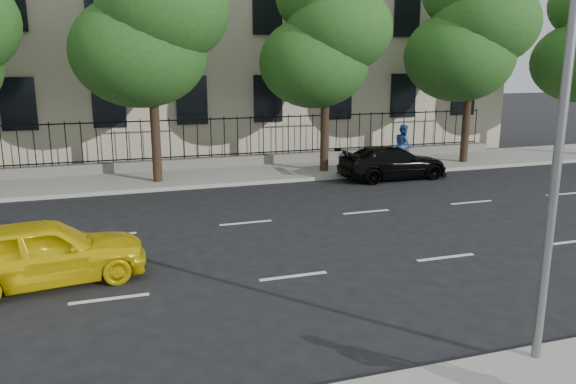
# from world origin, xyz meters

# --- Properties ---
(ground) EXTENTS (120.00, 120.00, 0.00)m
(ground) POSITION_xyz_m (0.00, 0.00, 0.00)
(ground) COLOR black
(ground) RESTS_ON ground
(far_sidewalk) EXTENTS (60.00, 4.00, 0.15)m
(far_sidewalk) POSITION_xyz_m (0.00, 14.00, 0.07)
(far_sidewalk) COLOR gray
(far_sidewalk) RESTS_ON ground
(lane_markings) EXTENTS (49.60, 4.62, 0.01)m
(lane_markings) POSITION_xyz_m (0.00, 4.75, 0.01)
(lane_markings) COLOR silver
(lane_markings) RESTS_ON ground
(iron_fence) EXTENTS (30.00, 0.50, 2.20)m
(iron_fence) POSITION_xyz_m (0.00, 15.70, 0.65)
(iron_fence) COLOR slate
(iron_fence) RESTS_ON far_sidewalk
(street_light) EXTENTS (0.25, 3.32, 8.05)m
(street_light) POSITION_xyz_m (2.50, -1.77, 5.15)
(street_light) COLOR slate
(street_light) RESTS_ON near_sidewalk
(tree_c) EXTENTS (5.89, 5.50, 9.80)m
(tree_c) POSITION_xyz_m (-1.96, 13.36, 6.41)
(tree_c) COLOR #382619
(tree_c) RESTS_ON far_sidewalk
(tree_d) EXTENTS (5.34, 4.94, 8.84)m
(tree_d) POSITION_xyz_m (5.04, 13.36, 5.84)
(tree_d) COLOR #382619
(tree_d) RESTS_ON far_sidewalk
(tree_e) EXTENTS (5.71, 5.31, 9.46)m
(tree_e) POSITION_xyz_m (12.04, 13.36, 6.20)
(tree_e) COLOR #382619
(tree_e) RESTS_ON far_sidewalk
(yellow_taxi) EXTENTS (4.48, 2.29, 1.46)m
(yellow_taxi) POSITION_xyz_m (-5.29, 3.79, 0.73)
(yellow_taxi) COLOR yellow
(yellow_taxi) RESTS_ON ground
(black_sedan) EXTENTS (4.67, 2.00, 1.34)m
(black_sedan) POSITION_xyz_m (7.32, 11.41, 0.67)
(black_sedan) COLOR black
(black_sedan) RESTS_ON ground
(pedestrian_far) EXTENTS (0.85, 1.01, 1.85)m
(pedestrian_far) POSITION_xyz_m (8.81, 13.23, 1.07)
(pedestrian_far) COLOR #234B95
(pedestrian_far) RESTS_ON far_sidewalk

